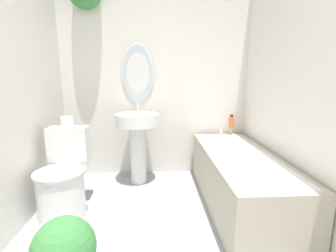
{
  "coord_description": "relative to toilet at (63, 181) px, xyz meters",
  "views": [
    {
      "loc": [
        -0.02,
        -0.38,
        1.22
      ],
      "look_at": [
        0.09,
        1.6,
        0.81
      ],
      "focal_mm": 26.0,
      "sensor_mm": 36.0,
      "label": 1
    }
  ],
  "objects": [
    {
      "name": "wall_right",
      "position": [
        1.97,
        -0.39,
        0.9
      ],
      "size": [
        0.06,
        2.69,
        2.4
      ],
      "color": "silver",
      "rests_on": "ground_plane"
    },
    {
      "name": "wall_back",
      "position": [
        0.75,
        0.91,
        1.0
      ],
      "size": [
        2.33,
        0.34,
        2.4
      ],
      "color": "silver",
      "rests_on": "ground_plane"
    },
    {
      "name": "pedestal_sink",
      "position": [
        0.62,
        0.62,
        0.28
      ],
      "size": [
        0.48,
        0.48,
        0.9
      ],
      "color": "white",
      "rests_on": "ground_plane"
    },
    {
      "name": "potted_plant",
      "position": [
        0.31,
        -0.86,
        -0.04
      ],
      "size": [
        0.35,
        0.35,
        0.46
      ],
      "color": "#47474C",
      "rests_on": "ground_plane"
    },
    {
      "name": "shampoo_bottle",
      "position": [
        1.74,
        0.78,
        0.36
      ],
      "size": [
        0.06,
        0.06,
        0.17
      ],
      "color": "#DB6633",
      "rests_on": "bathtub"
    },
    {
      "name": "toilet",
      "position": [
        0.0,
        0.0,
        0.0
      ],
      "size": [
        0.42,
        0.58,
        0.74
      ],
      "color": "white",
      "rests_on": "ground_plane"
    },
    {
      "name": "toilet_paper_roll",
      "position": [
        -0.0,
        0.21,
        0.49
      ],
      "size": [
        0.11,
        0.11,
        0.1
      ],
      "color": "white",
      "rests_on": "toilet"
    },
    {
      "name": "bathtub",
      "position": [
        1.61,
        0.04,
        -0.03
      ],
      "size": [
        0.62,
        1.61,
        0.59
      ],
      "color": "#B2A893",
      "rests_on": "ground_plane"
    }
  ]
}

